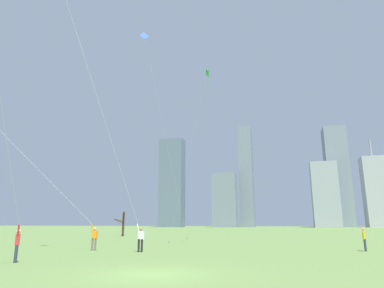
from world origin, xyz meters
name	(u,v)px	position (x,y,z in m)	size (l,w,h in m)	color
ground_plane	(151,274)	(0.00, 0.00, 0.00)	(400.00, 400.00, 0.00)	#5B7A3D
kite_flyer_foreground_left_teal	(8,173)	(-7.12, -0.36, 4.21)	(3.98, 8.93, 13.87)	#33384C
kite_flyer_midfield_right_purple	(131,206)	(-5.23, 8.77, 3.09)	(6.64, 3.21, 19.90)	black
kite_flyer_foreground_right_white	(68,209)	(-10.31, 8.88, 2.94)	(13.88, 3.66, 14.46)	#726656
bystander_far_off_by_trees	(364,238)	(10.50, 13.86, 0.90)	(0.29, 0.49, 1.62)	#33384C
distant_kite_drifting_left_green	(203,95)	(-2.09, 17.66, 14.55)	(5.10, 3.22, 17.08)	green
distant_kite_high_overhead_blue	(147,50)	(-11.62, 25.11, 24.99)	(5.91, 3.69, 27.71)	blue
bare_tree_center	(123,223)	(-18.80, 34.53, 1.97)	(2.06, 2.09, 3.78)	#4C3828
skyline_wide_slab	(247,176)	(-11.75, 151.92, 24.48)	(6.29, 10.63, 48.96)	gray
skyline_mid_tower_right	(325,194)	(23.27, 145.09, 14.37)	(11.22, 7.20, 28.73)	#9EA3AD
skyline_slender_spire	(172,182)	(-47.13, 140.66, 21.36)	(11.57, 7.36, 42.73)	slate
skyline_short_annex	(376,191)	(46.66, 156.92, 16.14)	(10.49, 8.38, 40.76)	#B2B2B7
skyline_tall_tower	(225,200)	(-20.91, 138.89, 12.26)	(10.83, 5.70, 24.53)	gray
skyline_squat_block	(338,176)	(31.07, 157.95, 23.87)	(10.19, 11.38, 47.75)	gray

